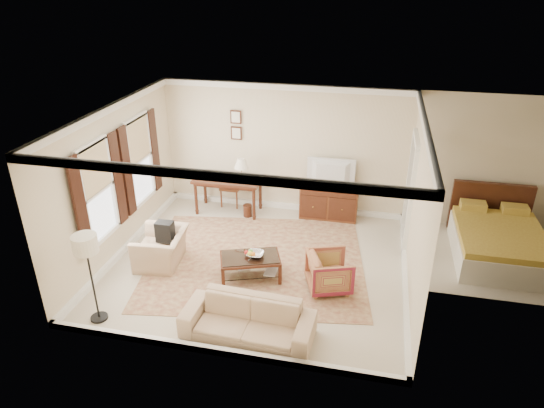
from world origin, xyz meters
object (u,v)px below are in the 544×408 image
at_px(sideboard, 329,201).
at_px(club_armchair, 161,243).
at_px(writing_desk, 228,183).
at_px(striped_armchair, 330,270).
at_px(sofa, 248,315).
at_px(tv, 331,165).
at_px(coffee_table, 250,261).

relative_size(sideboard, club_armchair, 1.27).
height_order(writing_desk, striped_armchair, writing_desk).
relative_size(club_armchair, sofa, 0.50).
relative_size(writing_desk, tv, 1.52).
xyz_separation_m(coffee_table, club_armchair, (-1.76, 0.11, 0.09)).
relative_size(tv, striped_armchair, 1.34).
bearing_deg(striped_armchair, coffee_table, 70.15).
relative_size(striped_armchair, club_armchair, 0.74).
bearing_deg(tv, sideboard, -90.00).
bearing_deg(striped_armchair, sofa, 125.23).
bearing_deg(sideboard, club_armchair, -138.01).
xyz_separation_m(tv, coffee_table, (-1.11, -2.67, -0.93)).
height_order(striped_armchair, club_armchair, club_armchair).
height_order(writing_desk, sideboard, writing_desk).
relative_size(writing_desk, striped_armchair, 2.04).
height_order(writing_desk, tv, tv).
bearing_deg(sideboard, sofa, -100.06).
bearing_deg(striped_armchair, club_armchair, 68.57).
bearing_deg(coffee_table, striped_armchair, -0.69).
bearing_deg(sofa, striped_armchair, 57.43).
relative_size(coffee_table, striped_armchair, 1.63).
height_order(coffee_table, club_armchair, club_armchair).
bearing_deg(club_armchair, tv, 126.26).
bearing_deg(striped_armchair, tv, -12.36).
distance_m(tv, coffee_table, 3.04).
distance_m(writing_desk, striped_armchair, 3.63).
bearing_deg(club_armchair, striped_armchair, 82.22).
distance_m(sideboard, club_armchair, 3.86).
bearing_deg(writing_desk, club_armchair, -104.00).
bearing_deg(striped_armchair, writing_desk, 26.87).
height_order(coffee_table, sofa, sofa).
bearing_deg(coffee_table, writing_desk, 115.18).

